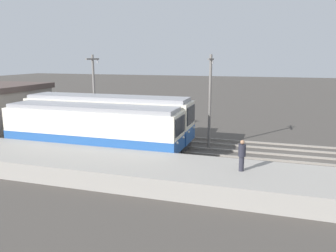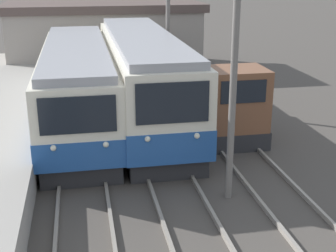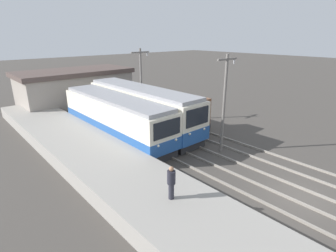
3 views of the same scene
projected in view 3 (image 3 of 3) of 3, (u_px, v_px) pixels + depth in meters
ground_plane at (301, 199)px, 13.77m from camera, size 200.00×200.00×0.00m
track_left at (278, 220)px, 12.11m from camera, size 1.54×60.00×0.14m
track_center at (303, 196)px, 13.87m from camera, size 1.54×60.00×0.14m
track_right at (324, 177)px, 15.76m from camera, size 1.54×60.00×0.14m
commuter_train_left at (116, 119)px, 21.47m from camera, size 2.84×12.88×3.52m
commuter_train_center at (141, 110)px, 23.36m from camera, size 2.84×13.47×3.86m
shunting_locomotive at (181, 115)px, 24.05m from camera, size 2.40×5.82×3.00m
catenary_mast_mid at (224, 101)px, 18.19m from camera, size 2.00×0.20×6.98m
catenary_mast_far at (141, 83)px, 25.01m from camera, size 2.00×0.20×6.98m
person_on_platform at (171, 181)px, 11.75m from camera, size 0.38×0.38×1.63m
station_building at (76, 88)px, 30.86m from camera, size 12.60×6.30×4.33m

